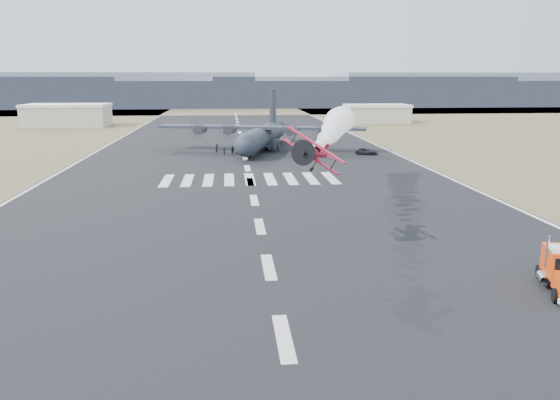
{
  "coord_description": "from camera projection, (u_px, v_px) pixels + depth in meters",
  "views": [
    {
      "loc": [
        -2.89,
        -28.54,
        14.52
      ],
      "look_at": [
        1.47,
        18.08,
        4.0
      ],
      "focal_mm": 35.0,
      "sensor_mm": 36.0,
      "label": 1
    }
  ],
  "objects": [
    {
      "name": "ground",
      "position": [
        284.0,
        338.0,
        31.18
      ],
      "size": [
        500.0,
        500.0,
        0.0
      ],
      "primitive_type": "plane",
      "color": "black",
      "rests_on": "ground"
    },
    {
      "name": "scrub_far",
      "position": [
        235.0,
        109.0,
        254.6
      ],
      "size": [
        500.0,
        80.0,
        0.0
      ],
      "primitive_type": "cube",
      "color": "olive",
      "rests_on": "ground"
    },
    {
      "name": "runway_markings",
      "position": [
        247.0,
        168.0,
        89.46
      ],
      "size": [
        60.0,
        260.0,
        0.01
      ],
      "primitive_type": null,
      "color": "silver",
      "rests_on": "ground"
    },
    {
      "name": "ridge_seg_c",
      "position": [
        105.0,
        90.0,
        275.97
      ],
      "size": [
        150.0,
        50.0,
        17.0
      ],
      "primitive_type": "cube",
      "color": "slate",
      "rests_on": "ground"
    },
    {
      "name": "ridge_seg_d",
      "position": [
        234.0,
        93.0,
        282.32
      ],
      "size": [
        150.0,
        50.0,
        13.0
      ],
      "primitive_type": "cube",
      "color": "slate",
      "rests_on": "ground"
    },
    {
      "name": "ridge_seg_e",
      "position": [
        357.0,
        91.0,
        288.01
      ],
      "size": [
        150.0,
        50.0,
        15.0
      ],
      "primitive_type": "cube",
      "color": "slate",
      "rests_on": "ground"
    },
    {
      "name": "ridge_seg_f",
      "position": [
        475.0,
        89.0,
        293.69
      ],
      "size": [
        150.0,
        50.0,
        17.0
      ],
      "primitive_type": "cube",
      "color": "slate",
      "rests_on": "ground"
    },
    {
      "name": "hangar_left",
      "position": [
        67.0,
        115.0,
        166.56
      ],
      "size": [
        24.5,
        14.5,
        6.7
      ],
      "color": "#A6A393",
      "rests_on": "ground"
    },
    {
      "name": "hangar_right",
      "position": [
        377.0,
        113.0,
        180.41
      ],
      "size": [
        20.5,
        12.5,
        5.9
      ],
      "color": "#A6A393",
      "rests_on": "ground"
    },
    {
      "name": "aerobatic_biplane",
      "position": [
        314.0,
        153.0,
        46.39
      ],
      "size": [
        5.28,
        5.53,
        4.1
      ],
      "rotation": [
        0.0,
        0.51,
        -0.27
      ],
      "color": "#AB0B1E"
    },
    {
      "name": "smoke_trail",
      "position": [
        337.0,
        125.0,
        71.45
      ],
      "size": [
        10.15,
        30.97,
        3.73
      ],
      "rotation": [
        0.0,
        0.0,
        -0.27
      ],
      "color": "white"
    },
    {
      "name": "transport_aircraft",
      "position": [
        263.0,
        134.0,
        112.14
      ],
      "size": [
        41.82,
        34.18,
        12.2
      ],
      "rotation": [
        0.0,
        0.0,
        -0.26
      ],
      "color": "#202530",
      "rests_on": "ground"
    },
    {
      "name": "support_vehicle",
      "position": [
        367.0,
        151.0,
        105.4
      ],
      "size": [
        4.78,
        3.8,
        1.21
      ],
      "primitive_type": "imported",
      "rotation": [
        0.0,
        0.0,
        1.09
      ],
      "color": "black",
      "rests_on": "ground"
    },
    {
      "name": "crew_a",
      "position": [
        272.0,
        149.0,
        107.31
      ],
      "size": [
        0.74,
        0.65,
        1.78
      ],
      "primitive_type": "imported",
      "rotation": [
        0.0,
        0.0,
        6.1
      ],
      "color": "black",
      "rests_on": "ground"
    },
    {
      "name": "crew_b",
      "position": [
        252.0,
        148.0,
        107.99
      ],
      "size": [
        0.94,
        0.73,
        1.7
      ],
      "primitive_type": "imported",
      "rotation": [
        0.0,
        0.0,
        0.29
      ],
      "color": "black",
      "rests_on": "ground"
    },
    {
      "name": "crew_c",
      "position": [
        224.0,
        152.0,
        103.72
      ],
      "size": [
        1.02,
        1.08,
        1.58
      ],
      "primitive_type": "imported",
      "rotation": [
        0.0,
        0.0,
        5.42
      ],
      "color": "black",
      "rests_on": "ground"
    },
    {
      "name": "crew_d",
      "position": [
        300.0,
        151.0,
        103.77
      ],
      "size": [
        0.98,
        1.04,
        1.61
      ],
      "primitive_type": "imported",
      "rotation": [
        0.0,
        0.0,
        2.26
      ],
      "color": "black",
      "rests_on": "ground"
    },
    {
      "name": "crew_e",
      "position": [
        236.0,
        149.0,
        106.11
      ],
      "size": [
        0.66,
        0.93,
        1.76
      ],
      "primitive_type": "imported",
      "rotation": [
        0.0,
        0.0,
        1.41
      ],
      "color": "black",
      "rests_on": "ground"
    },
    {
      "name": "crew_f",
      "position": [
        233.0,
        150.0,
        104.97
      ],
      "size": [
        1.59,
        1.32,
        1.7
      ],
      "primitive_type": "imported",
      "rotation": [
        0.0,
        0.0,
        0.61
      ],
      "color": "black",
      "rests_on": "ground"
    },
    {
      "name": "crew_g",
      "position": [
        278.0,
        147.0,
        108.94
      ],
      "size": [
        0.86,
        0.83,
        1.82
      ],
      "primitive_type": "imported",
      "rotation": [
        0.0,
        0.0,
        3.74
      ],
      "color": "black",
      "rests_on": "ground"
    },
    {
      "name": "crew_h",
      "position": [
        217.0,
        148.0,
        108.38
      ],
      "size": [
        0.79,
        0.94,
        1.65
      ],
      "primitive_type": "imported",
      "rotation": [
        0.0,
        0.0,
        1.12
      ],
      "color": "black",
      "rests_on": "ground"
    }
  ]
}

